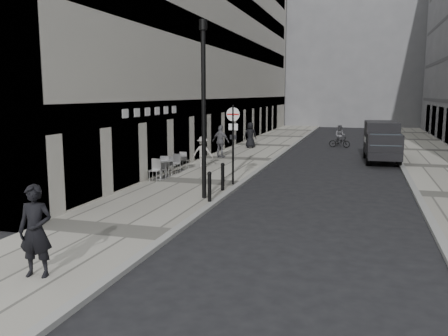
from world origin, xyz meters
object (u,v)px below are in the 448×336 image
Objects in this scene: walking_man at (36,231)px; panel_van at (382,140)px; lamppost at (204,101)px; cyclist at (340,139)px; sign_post at (233,134)px.

panel_van is (7.43, 20.43, 0.19)m from walking_man.
panel_van is at bearing 59.12° from walking_man.
cyclist is (3.88, 19.26, -2.97)m from lamppost.
sign_post is at bearing 83.36° from lamppost.
lamppost is at bearing -90.62° from cyclist.
walking_man is at bearing -112.53° from panel_van.
sign_post is 3.12m from lamppost.
walking_man reaches higher than cyclist.
walking_man is 0.31× the size of lamppost.
walking_man is 10.98m from sign_post.
walking_man is 1.18× the size of cyclist.
sign_post is (1.24, 10.85, 1.15)m from walking_man.
walking_man is at bearing -93.48° from sign_post.
cyclist is at bearing 78.61° from lamppost.
lamppost reaches higher than cyclist.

